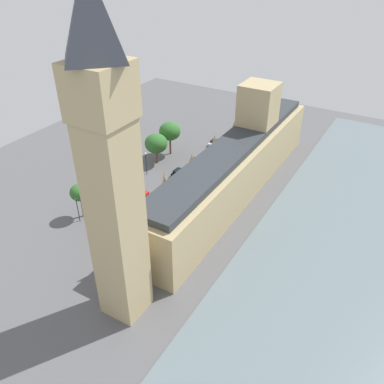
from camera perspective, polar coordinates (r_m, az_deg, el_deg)
The scene contains 16 objects.
ground_plane at distance 103.25m, azimuth 4.74°, elevation 0.22°, with size 143.59×143.59×0.00m, color #565659.
river_thames at distance 96.67m, azimuth 20.88°, elevation -4.57°, with size 33.73×129.23×0.25m, color slate.
parliament_building at distance 100.09m, azimuth 6.43°, elevation 4.10°, with size 11.85×73.59×24.78m.
clock_tower at distance 56.64m, azimuth -11.74°, elevation 3.52°, with size 7.53×7.53×54.75m.
car_white_far_end at distance 126.20m, azimuth 3.14°, elevation 7.14°, with size 2.06×4.14×1.74m.
car_yellow_cab_kerbside at distance 114.82m, azimuth 0.30°, elevation 4.44°, with size 1.94×4.08×1.74m.
car_black_trailing at distance 109.36m, azimuth -2.05°, elevation 2.87°, with size 2.04×4.39×1.74m.
car_silver_under_trees at distance 100.81m, azimuth -3.39°, elevation 0.01°, with size 2.20×4.62×1.74m.
double_decker_bus_corner at distance 92.70m, azimuth -8.69°, elevation -2.31°, with size 3.03×10.60×4.75m.
pedestrian_leading at distance 83.41m, azimuth -9.45°, elevation -8.73°, with size 0.62×0.54×1.49m.
pedestrian_opposite_hall at distance 108.42m, azimuth 2.27°, elevation 2.47°, with size 0.64×0.66×1.57m.
plane_tree_by_river_gate at distance 93.55m, azimuth -15.80°, elevation -0.09°, with size 4.62×4.62×8.53m.
plane_tree_near_tower at distance 118.09m, azimuth -3.20°, elevation 8.71°, with size 6.32×6.32×10.05m.
plane_tree_midblock at distance 113.53m, azimuth -5.18°, elevation 6.96°, with size 6.49×6.49×8.97m.
street_lamp_slot_10 at distance 93.15m, azimuth -16.22°, elevation -1.73°, with size 0.56×0.56×6.62m.
street_lamp_slot_11 at distance 108.60m, azimuth -6.66°, elevation 4.67°, with size 0.56×0.56×6.64m.
Camera 1 is at (-36.68, 79.11, 55.27)m, focal length 37.10 mm.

